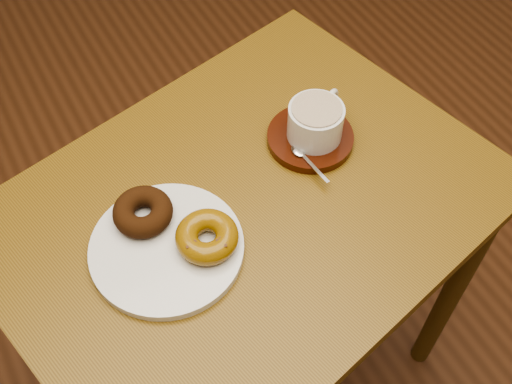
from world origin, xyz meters
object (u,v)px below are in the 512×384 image
cafe_table (247,243)px  donut_plate (167,248)px  coffee_cup (316,121)px  saucer (310,138)px

cafe_table → donut_plate: bearing=174.2°
cafe_table → donut_plate: size_ratio=3.88×
coffee_cup → donut_plate: bearing=164.8°
saucer → coffee_cup: (0.01, -0.00, 0.04)m
donut_plate → saucer: size_ratio=1.58×
donut_plate → saucer: 0.34m
donut_plate → saucer: bearing=14.8°
coffee_cup → cafe_table: bearing=170.5°
donut_plate → saucer: (0.33, 0.09, 0.00)m
cafe_table → coffee_cup: bearing=6.8°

